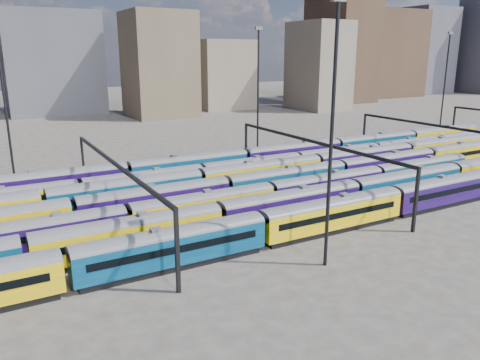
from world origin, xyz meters
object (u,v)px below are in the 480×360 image
rake_1 (218,215)px  rake_2 (127,217)px  rake_0 (445,187)px  mast_2 (332,128)px

rake_1 → rake_2: bearing=151.6°
rake_0 → rake_1: rake_1 is taller
rake_0 → rake_1: 33.29m
rake_0 → rake_2: bearing=166.7°
mast_2 → rake_1: bearing=116.4°
rake_0 → mast_2: size_ratio=5.51×
rake_2 → rake_0: bearing=-13.3°
rake_1 → rake_2: 10.51m
rake_1 → mast_2: mast_2 is taller
rake_2 → mast_2: bearing=-48.2°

